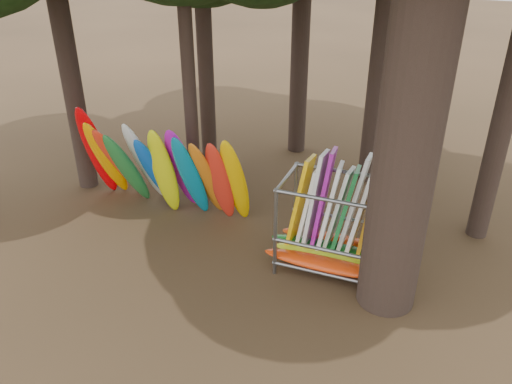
% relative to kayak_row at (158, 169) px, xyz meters
% --- Properties ---
extents(ground, '(120.00, 120.00, 0.00)m').
position_rel_kayak_row_xyz_m(ground, '(2.41, -1.90, -1.34)').
color(ground, '#47331E').
rests_on(ground, ground).
extents(kayak_row, '(5.20, 2.03, 3.12)m').
position_rel_kayak_row_xyz_m(kayak_row, '(0.00, 0.00, 0.00)').
color(kayak_row, '#D40005').
rests_on(kayak_row, ground).
extents(storage_rack, '(3.08, 1.59, 2.90)m').
position_rel_kayak_row_xyz_m(storage_rack, '(5.18, -0.83, -0.28)').
color(storage_rack, slate).
rests_on(storage_rack, ground).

